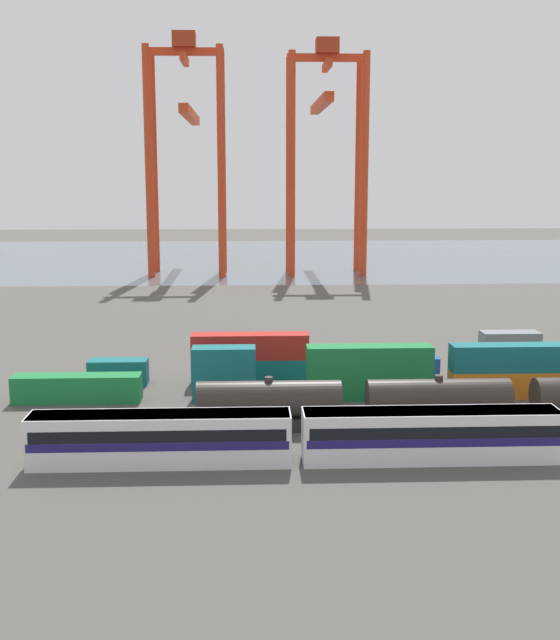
# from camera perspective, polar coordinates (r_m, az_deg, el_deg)

# --- Properties ---
(ground_plane) EXTENTS (420.00, 420.00, 0.00)m
(ground_plane) POSITION_cam_1_polar(r_m,az_deg,el_deg) (119.05, 3.27, -0.04)
(ground_plane) COLOR #4C4944
(harbour_water) EXTENTS (400.00, 110.00, 0.01)m
(harbour_water) POSITION_cam_1_polar(r_m,az_deg,el_deg) (212.46, 0.78, 4.51)
(harbour_water) COLOR slate
(harbour_water) RESTS_ON ground_plane
(passenger_train) EXTENTS (39.76, 3.14, 3.90)m
(passenger_train) POSITION_cam_1_polar(r_m,az_deg,el_deg) (60.27, 1.19, -8.20)
(passenger_train) COLOR silver
(passenger_train) RESTS_ON ground_plane
(shipping_container_0) EXTENTS (12.10, 2.44, 2.60)m
(shipping_container_0) POSITION_cam_1_polar(r_m,az_deg,el_deg) (78.59, -14.29, -4.75)
(shipping_container_0) COLOR #197538
(shipping_container_0) RESTS_ON ground_plane
(shipping_container_1) EXTENTS (6.04, 2.44, 2.60)m
(shipping_container_1) POSITION_cam_1_polar(r_m,az_deg,el_deg) (76.92, -4.01, -4.78)
(shipping_container_1) COLOR #146066
(shipping_container_1) RESTS_ON ground_plane
(shipping_container_2) EXTENTS (6.04, 2.44, 2.60)m
(shipping_container_2) POSITION_cam_1_polar(r_m,az_deg,el_deg) (76.29, -4.04, -2.89)
(shipping_container_2) COLOR #146066
(shipping_container_2) RESTS_ON shipping_container_1
(shipping_container_3) EXTENTS (12.10, 2.44, 2.60)m
(shipping_container_3) POSITION_cam_1_polar(r_m,az_deg,el_deg) (77.77, 6.37, -4.65)
(shipping_container_3) COLOR #197538
(shipping_container_3) RESTS_ON ground_plane
(shipping_container_4) EXTENTS (12.10, 2.44, 2.60)m
(shipping_container_4) POSITION_cam_1_polar(r_m,az_deg,el_deg) (77.15, 6.41, -2.79)
(shipping_container_4) COLOR #197538
(shipping_container_4) RESTS_ON shipping_container_3
(shipping_container_5) EXTENTS (12.10, 2.44, 2.60)m
(shipping_container_5) POSITION_cam_1_polar(r_m,az_deg,el_deg) (81.07, 16.22, -4.39)
(shipping_container_5) COLOR orange
(shipping_container_5) RESTS_ON ground_plane
(shipping_container_6) EXTENTS (12.10, 2.44, 2.60)m
(shipping_container_6) POSITION_cam_1_polar(r_m,az_deg,el_deg) (80.47, 16.31, -2.60)
(shipping_container_6) COLOR #146066
(shipping_container_6) RESTS_ON shipping_container_5
(shipping_container_8) EXTENTS (6.04, 2.44, 2.60)m
(shipping_container_8) POSITION_cam_1_polar(r_m,az_deg,el_deg) (84.11, -11.49, -3.66)
(shipping_container_8) COLOR #146066
(shipping_container_8) RESTS_ON ground_plane
(shipping_container_9) EXTENTS (12.10, 2.44, 2.60)m
(shipping_container_9) POSITION_cam_1_polar(r_m,az_deg,el_deg) (83.04, -2.15, -3.64)
(shipping_container_9) COLOR #146066
(shipping_container_9) RESTS_ON ground_plane
(shipping_container_10) EXTENTS (12.10, 2.44, 2.60)m
(shipping_container_10) POSITION_cam_1_polar(r_m,az_deg,el_deg) (82.45, -2.17, -1.88)
(shipping_container_10) COLOR #AD211C
(shipping_container_10) RESTS_ON shipping_container_9
(shipping_container_11) EXTENTS (12.10, 2.44, 2.60)m
(shipping_container_11) POSITION_cam_1_polar(r_m,az_deg,el_deg) (84.19, 7.17, -3.52)
(shipping_container_11) COLOR #1C4299
(shipping_container_11) RESTS_ON ground_plane
(shipping_container_12) EXTENTS (6.04, 2.44, 2.60)m
(shipping_container_12) POSITION_cam_1_polar(r_m,az_deg,el_deg) (87.46, 16.01, -3.32)
(shipping_container_12) COLOR slate
(shipping_container_12) RESTS_ON ground_plane
(shipping_container_13) EXTENTS (6.04, 2.44, 2.60)m
(shipping_container_13) POSITION_cam_1_polar(r_m,az_deg,el_deg) (86.91, 16.10, -1.65)
(shipping_container_13) COLOR slate
(shipping_container_13) RESTS_ON shipping_container_12
(gantry_crane_west) EXTENTS (16.67, 41.49, 50.97)m
(gantry_crane_west) POSITION_cam_1_polar(r_m,az_deg,el_deg) (179.23, -6.66, 13.11)
(gantry_crane_west) COLOR red
(gantry_crane_west) RESTS_ON ground_plane
(gantry_crane_central) EXTENTS (17.05, 37.52, 49.90)m
(gantry_crane_central) POSITION_cam_1_polar(r_m,az_deg,el_deg) (179.08, 3.24, 13.17)
(gantry_crane_central) COLOR red
(gantry_crane_central) RESTS_ON ground_plane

